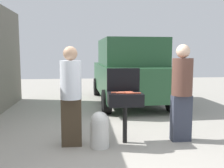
% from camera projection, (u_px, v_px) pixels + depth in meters
% --- Properties ---
extents(ground_plane, '(24.00, 24.00, 0.00)m').
position_uv_depth(ground_plane, '(114.00, 148.00, 4.36)').
color(ground_plane, '#9E998E').
extents(bbq_grill, '(0.60, 0.44, 0.90)m').
position_uv_depth(bbq_grill, '(125.00, 101.00, 4.55)').
color(bbq_grill, black).
rests_on(bbq_grill, ground).
extents(grill_lid_open, '(0.60, 0.05, 0.42)m').
position_uv_depth(grill_lid_open, '(123.00, 80.00, 4.72)').
color(grill_lid_open, black).
rests_on(grill_lid_open, bbq_grill).
extents(hot_dog_0, '(0.13, 0.03, 0.03)m').
position_uv_depth(hot_dog_0, '(130.00, 93.00, 4.39)').
color(hot_dog_0, '#B74C33').
rests_on(hot_dog_0, bbq_grill).
extents(hot_dog_1, '(0.13, 0.03, 0.03)m').
position_uv_depth(hot_dog_1, '(128.00, 93.00, 4.42)').
color(hot_dog_1, '#AD4228').
rests_on(hot_dog_1, bbq_grill).
extents(hot_dog_2, '(0.13, 0.03, 0.03)m').
position_uv_depth(hot_dog_2, '(120.00, 93.00, 4.43)').
color(hot_dog_2, '#C6593D').
rests_on(hot_dog_2, bbq_grill).
extents(hot_dog_3, '(0.13, 0.04, 0.03)m').
position_uv_depth(hot_dog_3, '(128.00, 92.00, 4.50)').
color(hot_dog_3, '#B74C33').
rests_on(hot_dog_3, bbq_grill).
extents(hot_dog_4, '(0.13, 0.03, 0.03)m').
position_uv_depth(hot_dog_4, '(122.00, 92.00, 4.52)').
color(hot_dog_4, '#C6593D').
rests_on(hot_dog_4, bbq_grill).
extents(hot_dog_5, '(0.13, 0.04, 0.03)m').
position_uv_depth(hot_dog_5, '(130.00, 93.00, 4.45)').
color(hot_dog_5, '#C6593D').
rests_on(hot_dog_5, bbq_grill).
extents(hot_dog_6, '(0.13, 0.03, 0.03)m').
position_uv_depth(hot_dog_6, '(137.00, 93.00, 4.42)').
color(hot_dog_6, '#B74C33').
rests_on(hot_dog_6, bbq_grill).
extents(hot_dog_7, '(0.13, 0.03, 0.03)m').
position_uv_depth(hot_dog_7, '(129.00, 92.00, 4.55)').
color(hot_dog_7, '#B74C33').
rests_on(hot_dog_7, bbq_grill).
extents(hot_dog_8, '(0.13, 0.03, 0.03)m').
position_uv_depth(hot_dog_8, '(115.00, 93.00, 4.49)').
color(hot_dog_8, '#B74C33').
rests_on(hot_dog_8, bbq_grill).
extents(propane_tank, '(0.32, 0.32, 0.62)m').
position_uv_depth(propane_tank, '(100.00, 129.00, 4.38)').
color(propane_tank, silver).
rests_on(propane_tank, ground).
extents(person_left, '(0.36, 0.36, 1.71)m').
position_uv_depth(person_left, '(71.00, 93.00, 4.39)').
color(person_left, '#3F3323').
rests_on(person_left, ground).
extents(person_right, '(0.37, 0.37, 1.75)m').
position_uv_depth(person_right, '(182.00, 89.00, 4.64)').
color(person_right, '#333847').
rests_on(person_right, ground).
extents(parked_minivan, '(2.16, 4.46, 2.02)m').
position_uv_depth(parked_minivan, '(129.00, 71.00, 8.31)').
color(parked_minivan, '#234C2D').
rests_on(parked_minivan, ground).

